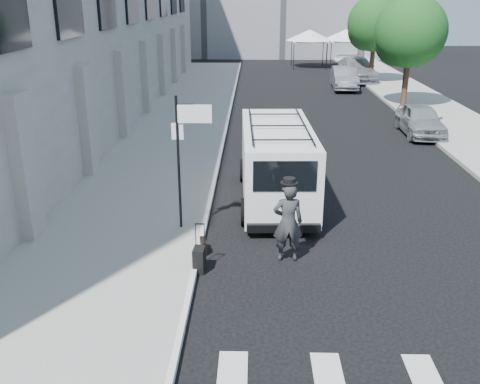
# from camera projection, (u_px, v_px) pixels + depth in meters

# --- Properties ---
(ground) EXTENTS (120.00, 120.00, 0.00)m
(ground) POSITION_uv_depth(u_px,v_px,m) (285.00, 296.00, 11.25)
(ground) COLOR black
(ground) RESTS_ON ground
(sidewalk_left) EXTENTS (4.50, 48.00, 0.15)m
(sidewalk_left) POSITION_uv_depth(u_px,v_px,m) (182.00, 122.00, 26.33)
(sidewalk_left) COLOR gray
(sidewalk_left) RESTS_ON ground
(sidewalk_right) EXTENTS (4.00, 56.00, 0.15)m
(sidewalk_right) POSITION_uv_depth(u_px,v_px,m) (428.00, 108.00, 29.75)
(sidewalk_right) COLOR gray
(sidewalk_right) RESTS_ON ground
(sign_pole) EXTENTS (1.03, 0.07, 3.50)m
(sign_pole) POSITION_uv_depth(u_px,v_px,m) (187.00, 135.00, 13.39)
(sign_pole) COLOR black
(sign_pole) RESTS_ON sidewalk_left
(tree_near) EXTENTS (3.80, 3.83, 6.03)m
(tree_near) POSITION_uv_depth(u_px,v_px,m) (408.00, 35.00, 28.58)
(tree_near) COLOR black
(tree_near) RESTS_ON ground
(tree_far) EXTENTS (3.80, 3.83, 6.03)m
(tree_far) POSITION_uv_depth(u_px,v_px,m) (373.00, 26.00, 37.02)
(tree_far) COLOR black
(tree_far) RESTS_ON ground
(tent_left) EXTENTS (4.00, 4.00, 3.20)m
(tent_left) POSITION_uv_depth(u_px,v_px,m) (310.00, 35.00, 45.84)
(tent_left) COLOR black
(tent_left) RESTS_ON ground
(tent_right) EXTENTS (4.00, 4.00, 3.20)m
(tent_right) POSITION_uv_depth(u_px,v_px,m) (346.00, 35.00, 46.23)
(tent_right) COLOR black
(tent_right) RESTS_ON ground
(businessman) EXTENTS (0.74, 0.51, 1.95)m
(businessman) POSITION_uv_depth(u_px,v_px,m) (288.00, 222.00, 12.47)
(businessman) COLOR #303032
(businessman) RESTS_ON ground
(briefcase) EXTENTS (0.22, 0.46, 0.34)m
(briefcase) POSITION_uv_depth(u_px,v_px,m) (203.00, 246.00, 13.11)
(briefcase) COLOR black
(briefcase) RESTS_ON ground
(suitcase) EXTENTS (0.28, 0.42, 1.12)m
(suitcase) POSITION_uv_depth(u_px,v_px,m) (199.00, 259.00, 12.17)
(suitcase) COLOR black
(suitcase) RESTS_ON ground
(cargo_van) EXTENTS (2.34, 6.20, 2.31)m
(cargo_van) POSITION_uv_depth(u_px,v_px,m) (276.00, 162.00, 16.25)
(cargo_van) COLOR white
(cargo_van) RESTS_ON ground
(parked_car_a) EXTENTS (1.73, 4.09, 1.38)m
(parked_car_a) POSITION_uv_depth(u_px,v_px,m) (420.00, 120.00, 24.01)
(parked_car_a) COLOR gray
(parked_car_a) RESTS_ON ground
(parked_car_b) EXTENTS (1.76, 4.50, 1.46)m
(parked_car_b) POSITION_uv_depth(u_px,v_px,m) (344.00, 78.00, 35.80)
(parked_car_b) COLOR slate
(parked_car_b) RESTS_ON ground
(parked_car_c) EXTENTS (2.53, 5.84, 1.68)m
(parked_car_c) POSITION_uv_depth(u_px,v_px,m) (357.00, 69.00, 39.19)
(parked_car_c) COLOR gray
(parked_car_c) RESTS_ON ground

